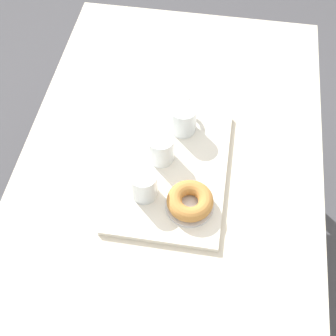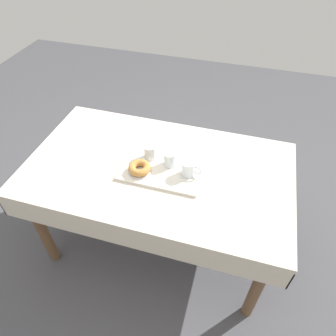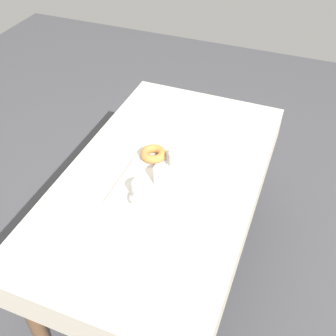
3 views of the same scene
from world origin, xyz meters
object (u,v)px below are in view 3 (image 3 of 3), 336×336
(serving_tray, at_px, (158,178))
(water_glass_near, at_px, (177,161))
(dining_table, at_px, (162,191))
(donut_plate_left, at_px, (154,158))
(sugar_donut_left, at_px, (153,154))
(tea_mug_left, at_px, (141,191))
(water_glass_far, at_px, (162,177))

(serving_tray, xyz_separation_m, water_glass_near, (-0.09, 0.06, 0.05))
(dining_table, distance_m, water_glass_near, 0.17)
(donut_plate_left, bearing_deg, water_glass_near, 80.91)
(sugar_donut_left, bearing_deg, donut_plate_left, 0.00)
(tea_mug_left, bearing_deg, sugar_donut_left, -168.29)
(sugar_donut_left, bearing_deg, water_glass_near, 80.91)
(dining_table, xyz_separation_m, donut_plate_left, (-0.08, -0.08, 0.12))
(donut_plate_left, xyz_separation_m, sugar_donut_left, (0.00, 0.00, 0.02))
(water_glass_far, bearing_deg, sugar_donut_left, -145.11)
(serving_tray, height_order, donut_plate_left, donut_plate_left)
(serving_tray, distance_m, sugar_donut_left, 0.14)
(water_glass_far, bearing_deg, water_glass_near, 168.68)
(dining_table, distance_m, tea_mug_left, 0.24)
(dining_table, relative_size, donut_plate_left, 11.63)
(water_glass_near, bearing_deg, dining_table, -39.96)
(water_glass_far, bearing_deg, serving_tray, -135.39)
(dining_table, height_order, water_glass_far, water_glass_far)
(serving_tray, bearing_deg, water_glass_near, 148.13)
(serving_tray, distance_m, tea_mug_left, 0.16)
(tea_mug_left, bearing_deg, serving_tray, 174.59)
(dining_table, bearing_deg, tea_mug_left, -6.70)
(tea_mug_left, height_order, water_glass_far, tea_mug_left)
(serving_tray, relative_size, tea_mug_left, 3.88)
(serving_tray, xyz_separation_m, tea_mug_left, (0.15, -0.01, 0.05))
(dining_table, xyz_separation_m, sugar_donut_left, (-0.08, -0.08, 0.14))
(dining_table, height_order, water_glass_near, water_glass_near)
(sugar_donut_left, bearing_deg, tea_mug_left, 11.71)
(dining_table, relative_size, water_glass_near, 17.35)
(serving_tray, bearing_deg, dining_table, 167.43)
(tea_mug_left, distance_m, water_glass_near, 0.25)
(water_glass_near, bearing_deg, sugar_donut_left, -99.09)
(serving_tray, height_order, sugar_donut_left, sugar_donut_left)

